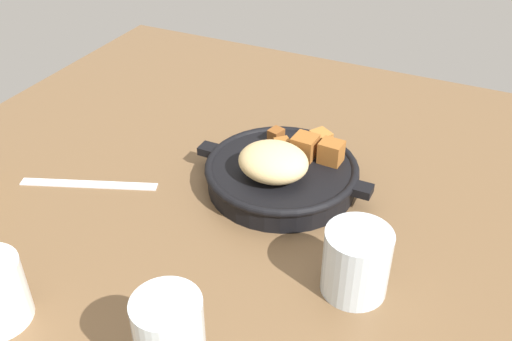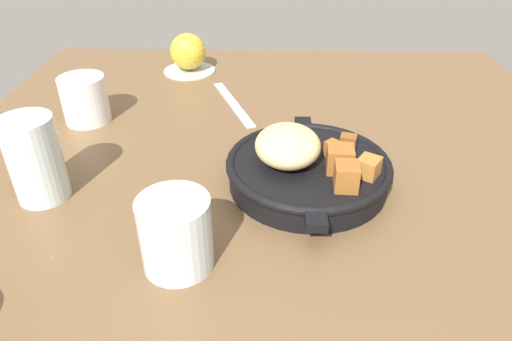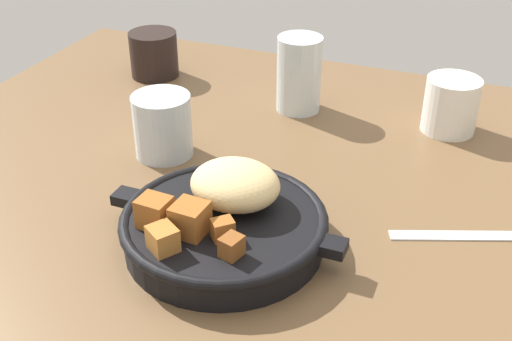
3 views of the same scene
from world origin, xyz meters
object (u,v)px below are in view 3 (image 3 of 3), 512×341
butter_knife (482,235)px  coffee_mug_dark (154,54)px  water_glass_short (163,125)px  water_glass_tall (299,74)px  cast_iron_skillet (224,221)px  white_creamer_pitcher (451,105)px

butter_knife → coffee_mug_dark: 59.73cm
butter_knife → water_glass_short: bearing=154.1°
coffee_mug_dark → water_glass_tall: bearing=-7.1°
cast_iron_skillet → water_glass_short: size_ratio=3.17×
cast_iron_skillet → coffee_mug_dark: (-29.01, 36.60, 0.85)cm
coffee_mug_dark → water_glass_short: bearing=-57.9°
butter_knife → white_creamer_pitcher: (-6.94, 23.57, 3.61)cm
water_glass_tall → water_glass_short: size_ratio=1.35×
coffee_mug_dark → water_glass_short: water_glass_short is taller
coffee_mug_dark → cast_iron_skillet: bearing=-51.6°
water_glass_short → white_creamer_pitcher: bearing=31.7°
butter_knife → water_glass_tall: water_glass_tall is taller
water_glass_tall → white_creamer_pitcher: (21.31, 1.34, -1.68)cm
cast_iron_skillet → water_glass_tall: water_glass_tall is taller
butter_knife → coffee_mug_dark: bearing=133.5°
cast_iron_skillet → white_creamer_pitcher: cast_iron_skillet is taller
white_creamer_pitcher → water_glass_short: (-33.03, -20.39, 0.27)cm
cast_iron_skillet → water_glass_tall: size_ratio=2.35×
coffee_mug_dark → white_creamer_pitcher: white_creamer_pitcher is taller
butter_knife → coffee_mug_dark: size_ratio=2.56×
coffee_mug_dark → white_creamer_pitcher: size_ratio=1.01×
cast_iron_skillet → coffee_mug_dark: 46.71cm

